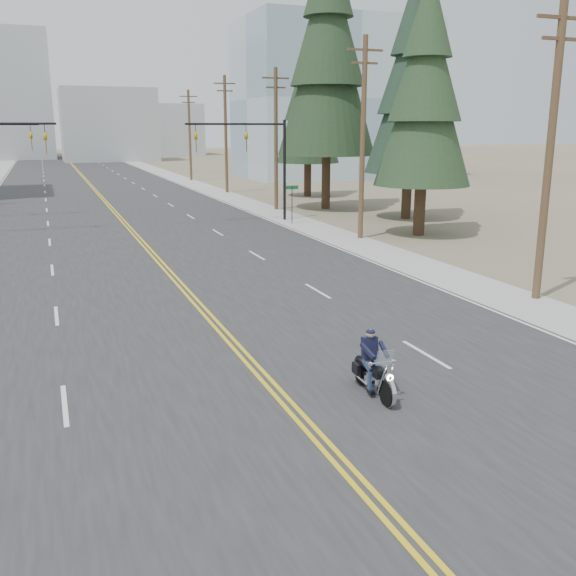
# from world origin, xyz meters

# --- Properties ---
(ground_plane) EXTENTS (400.00, 400.00, 0.00)m
(ground_plane) POSITION_xyz_m (0.00, 0.00, 0.00)
(ground_plane) COLOR #776D56
(ground_plane) RESTS_ON ground
(road) EXTENTS (20.00, 200.00, 0.01)m
(road) POSITION_xyz_m (0.00, 70.00, 0.01)
(road) COLOR #303033
(road) RESTS_ON ground
(sidewalk_right) EXTENTS (3.00, 200.00, 0.01)m
(sidewalk_right) POSITION_xyz_m (11.50, 70.00, 0.01)
(sidewalk_right) COLOR #A5A5A0
(sidewalk_right) RESTS_ON ground
(traffic_mast_right) EXTENTS (7.10, 0.26, 7.00)m
(traffic_mast_right) POSITION_xyz_m (8.98, 32.00, 4.94)
(traffic_mast_right) COLOR black
(traffic_mast_right) RESTS_ON ground
(street_sign) EXTENTS (0.90, 0.06, 2.62)m
(street_sign) POSITION_xyz_m (10.80, 30.00, 1.80)
(street_sign) COLOR black
(street_sign) RESTS_ON ground
(utility_pole_a) EXTENTS (2.20, 0.30, 11.00)m
(utility_pole_a) POSITION_xyz_m (12.50, 8.00, 5.73)
(utility_pole_a) COLOR brown
(utility_pole_a) RESTS_ON ground
(utility_pole_b) EXTENTS (2.20, 0.30, 11.50)m
(utility_pole_b) POSITION_xyz_m (12.50, 23.00, 5.98)
(utility_pole_b) COLOR brown
(utility_pole_b) RESTS_ON ground
(utility_pole_c) EXTENTS (2.20, 0.30, 11.00)m
(utility_pole_c) POSITION_xyz_m (12.50, 38.00, 5.73)
(utility_pole_c) COLOR brown
(utility_pole_c) RESTS_ON ground
(utility_pole_d) EXTENTS (2.20, 0.30, 11.50)m
(utility_pole_d) POSITION_xyz_m (12.50, 53.00, 5.98)
(utility_pole_d) COLOR brown
(utility_pole_d) RESTS_ON ground
(utility_pole_e) EXTENTS (2.20, 0.30, 11.00)m
(utility_pole_e) POSITION_xyz_m (12.50, 70.00, 5.73)
(utility_pole_e) COLOR brown
(utility_pole_e) RESTS_ON ground
(glass_building) EXTENTS (24.00, 16.00, 20.00)m
(glass_building) POSITION_xyz_m (32.00, 70.00, 10.00)
(glass_building) COLOR #9EB5CC
(glass_building) RESTS_ON ground
(haze_bldg_b) EXTENTS (18.00, 14.00, 14.00)m
(haze_bldg_b) POSITION_xyz_m (8.00, 125.00, 7.00)
(haze_bldg_b) COLOR #ADB2B7
(haze_bldg_b) RESTS_ON ground
(haze_bldg_c) EXTENTS (16.00, 12.00, 18.00)m
(haze_bldg_c) POSITION_xyz_m (40.00, 110.00, 9.00)
(haze_bldg_c) COLOR #B7BCC6
(haze_bldg_c) RESTS_ON ground
(haze_bldg_d) EXTENTS (20.00, 15.00, 26.00)m
(haze_bldg_d) POSITION_xyz_m (-12.00, 140.00, 13.00)
(haze_bldg_d) COLOR #ADB2B7
(haze_bldg_d) RESTS_ON ground
(haze_bldg_e) EXTENTS (14.00, 14.00, 12.00)m
(haze_bldg_e) POSITION_xyz_m (25.00, 150.00, 6.00)
(haze_bldg_e) COLOR #B7BCC6
(haze_bldg_e) RESTS_ON ground
(motorcyclist) EXTENTS (0.98, 2.11, 1.62)m
(motorcyclist) POSITION_xyz_m (2.22, 2.01, 0.81)
(motorcyclist) COLOR black
(motorcyclist) RESTS_ON ground
(conifer_near) EXTENTS (5.79, 5.79, 15.32)m
(conifer_near) POSITION_xyz_m (16.43, 22.81, 8.80)
(conifer_near) COLOR #382619
(conifer_near) RESTS_ON ground
(conifer_mid) EXTENTS (6.24, 6.24, 16.63)m
(conifer_mid) POSITION_xyz_m (19.57, 29.60, 9.54)
(conifer_mid) COLOR #382619
(conifer_mid) RESTS_ON ground
(conifer_tall) EXTENTS (7.78, 7.78, 21.62)m
(conifer_tall) POSITION_xyz_m (16.44, 37.00, 12.41)
(conifer_tall) COLOR #382619
(conifer_tall) RESTS_ON ground
(conifer_far) EXTENTS (5.99, 5.99, 16.04)m
(conifer_far) POSITION_xyz_m (18.87, 46.80, 9.20)
(conifer_far) COLOR #382619
(conifer_far) RESTS_ON ground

